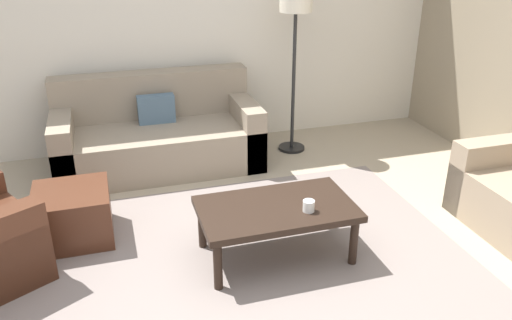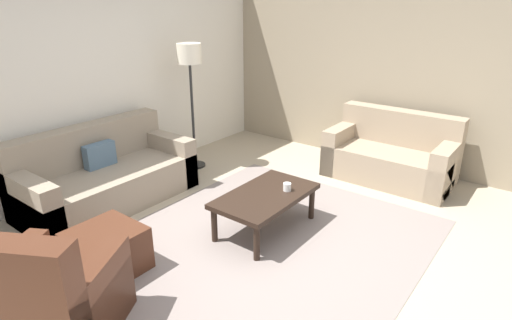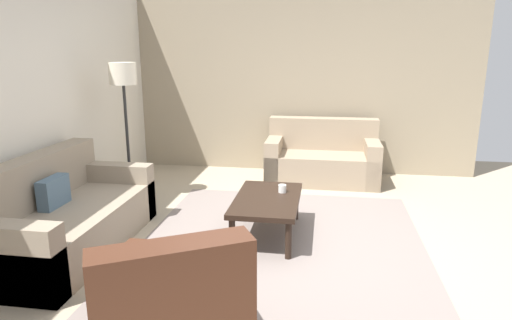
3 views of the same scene
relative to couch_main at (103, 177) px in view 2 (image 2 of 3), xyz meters
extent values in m
plane|color=tan|center=(0.25, -2.08, -0.30)|extent=(8.00, 8.00, 0.00)
cube|color=silver|center=(0.25, 0.52, 1.10)|extent=(6.00, 0.12, 2.80)
cube|color=gray|center=(3.25, -2.08, 1.10)|extent=(0.12, 5.20, 2.80)
cube|color=gray|center=(0.25, -2.08, -0.29)|extent=(3.45, 2.75, 0.01)
cube|color=gray|center=(0.00, -0.10, -0.09)|extent=(1.96, 0.94, 0.42)
cube|color=gray|center=(0.00, 0.25, 0.14)|extent=(1.96, 0.24, 0.88)
cube|color=gray|center=(-0.88, -0.10, 0.01)|extent=(0.20, 0.94, 0.62)
cube|color=gray|center=(0.88, -0.10, 0.01)|extent=(0.20, 0.94, 0.62)
cube|color=slate|center=(0.01, 0.03, 0.26)|extent=(0.36, 0.12, 0.28)
cube|color=gray|center=(2.63, -2.44, -0.09)|extent=(0.84, 1.58, 0.42)
cube|color=gray|center=(2.93, -2.44, 0.14)|extent=(0.24, 1.58, 0.88)
cube|color=gray|center=(2.63, -1.75, 0.01)|extent=(0.84, 0.20, 0.62)
cube|color=gray|center=(2.63, -3.12, 0.01)|extent=(0.84, 0.20, 0.62)
cube|color=#4C2819|center=(-1.45, -1.60, -0.08)|extent=(1.09, 1.09, 0.44)
cube|color=#4C2819|center=(-1.71, -1.75, 0.18)|extent=(0.57, 0.80, 0.95)
cube|color=#4C2819|center=(-1.29, -1.88, 0.00)|extent=(0.78, 0.53, 0.60)
cube|color=#4C2819|center=(-1.61, -1.33, 0.00)|extent=(0.78, 0.53, 0.60)
cube|color=#4C2819|center=(-0.80, -1.24, -0.10)|extent=(0.56, 0.56, 0.40)
cylinder|color=black|center=(0.12, -2.17, -0.12)|extent=(0.06, 0.06, 0.36)
cylinder|color=black|center=(1.10, -2.17, -0.12)|extent=(0.06, 0.06, 0.36)
cylinder|color=black|center=(0.12, -1.65, -0.12)|extent=(0.06, 0.06, 0.36)
cylinder|color=black|center=(1.10, -1.65, -0.12)|extent=(0.06, 0.06, 0.36)
cube|color=black|center=(0.61, -1.91, 0.09)|extent=(1.10, 0.64, 0.05)
cylinder|color=white|center=(0.80, -2.04, 0.15)|extent=(0.08, 0.08, 0.08)
cylinder|color=black|center=(1.42, -0.07, -0.28)|extent=(0.28, 0.28, 0.03)
cylinder|color=#262626|center=(1.42, -0.07, 0.43)|extent=(0.04, 0.04, 1.45)
cylinder|color=beige|center=(1.42, -0.07, 1.28)|extent=(0.32, 0.32, 0.26)
camera|label=1|loc=(-0.46, -4.93, 1.91)|focal=36.47mm
camera|label=2|loc=(-2.44, -4.12, 1.93)|focal=29.04mm
camera|label=3|loc=(-3.58, -2.46, 1.56)|focal=31.05mm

